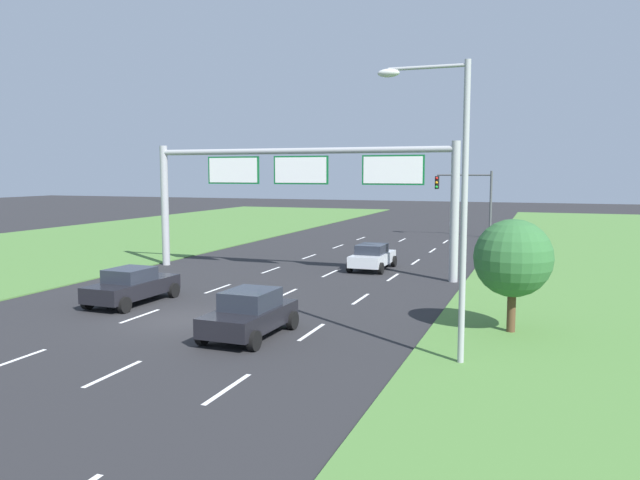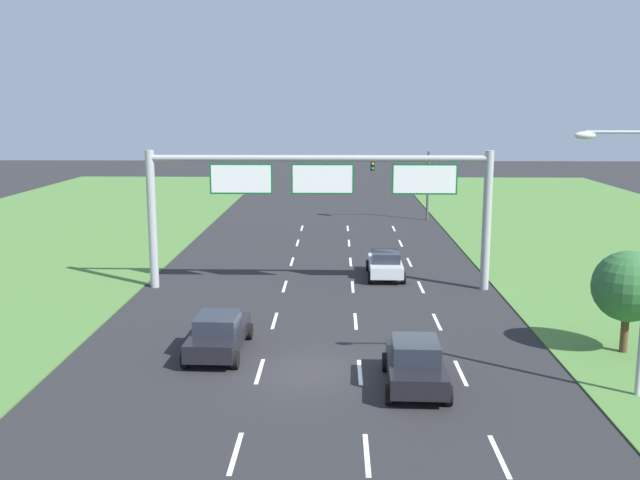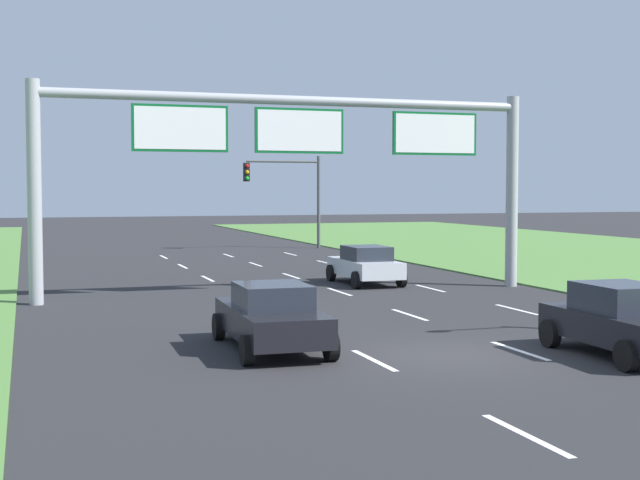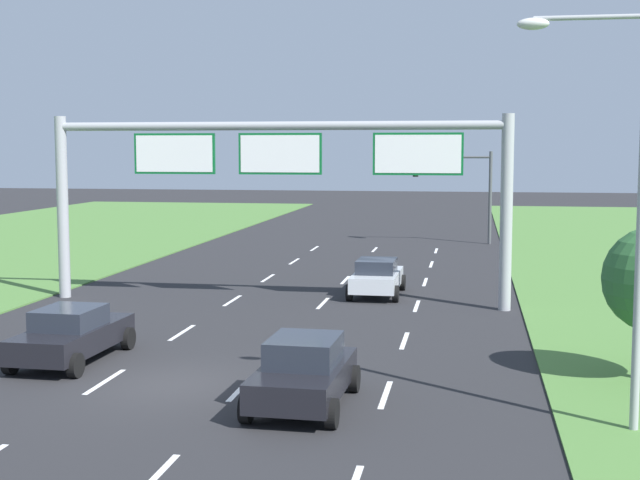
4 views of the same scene
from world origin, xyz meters
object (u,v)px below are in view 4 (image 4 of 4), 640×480
(car_mid_lane, at_px, (72,334))
(car_near_red, at_px, (304,372))
(street_lamp, at_px, (623,184))
(car_lead_silver, at_px, (377,277))
(sign_gantry, at_px, (279,171))
(traffic_light_mast, at_px, (458,180))

(car_mid_lane, bearing_deg, car_near_red, -22.31)
(street_lamp, bearing_deg, car_lead_silver, 112.32)
(car_mid_lane, relative_size, sign_gantry, 0.26)
(sign_gantry, xyz_separation_m, traffic_light_mast, (6.18, 22.45, -1.10))
(car_mid_lane, bearing_deg, sign_gantry, 71.27)
(car_mid_lane, xyz_separation_m, street_lamp, (13.62, -3.78, 4.32))
(traffic_light_mast, relative_size, street_lamp, 0.66)
(car_lead_silver, xyz_separation_m, street_lamp, (6.59, -16.04, 4.33))
(street_lamp, bearing_deg, traffic_light_mast, 96.00)
(car_mid_lane, xyz_separation_m, traffic_light_mast, (9.83, 32.29, 3.11))
(car_near_red, xyz_separation_m, car_mid_lane, (-7.00, 3.11, -0.03))
(sign_gantry, bearing_deg, car_mid_lane, -110.37)
(traffic_light_mast, bearing_deg, car_mid_lane, -106.93)
(sign_gantry, relative_size, traffic_light_mast, 3.08)
(car_lead_silver, distance_m, street_lamp, 17.88)
(car_near_red, bearing_deg, car_mid_lane, 157.76)
(traffic_light_mast, distance_m, street_lamp, 36.28)
(car_lead_silver, xyz_separation_m, traffic_light_mast, (2.80, 20.02, 3.12))
(car_near_red, relative_size, traffic_light_mast, 0.71)
(car_near_red, height_order, car_lead_silver, car_near_red)
(car_lead_silver, height_order, street_lamp, street_lamp)
(car_mid_lane, height_order, street_lamp, street_lamp)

